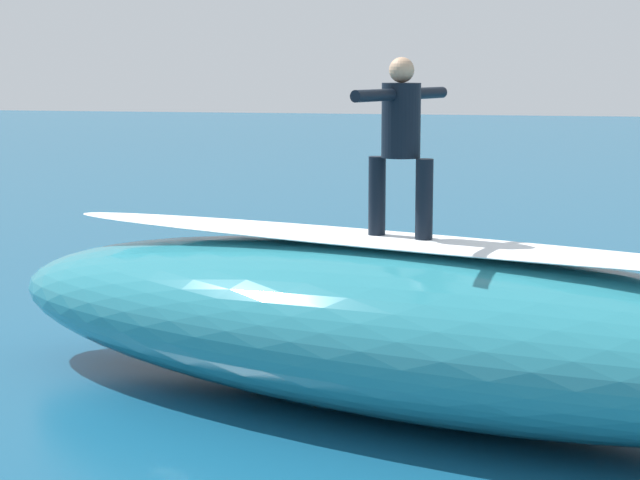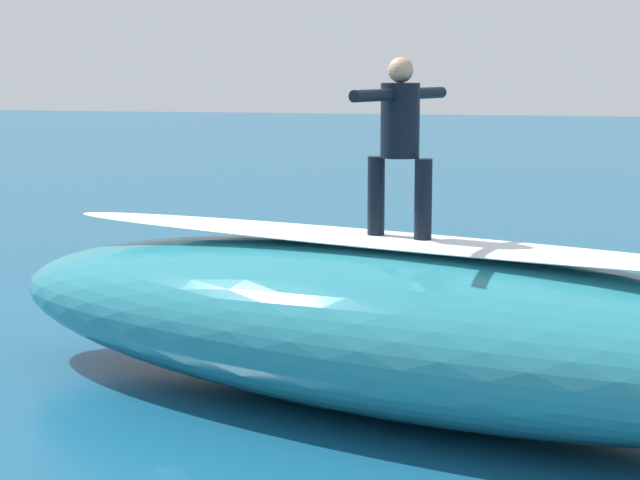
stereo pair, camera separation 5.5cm
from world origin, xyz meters
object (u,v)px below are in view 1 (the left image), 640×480
(surfboard_riding, at_px, (400,242))
(surfboard_paddling, at_px, (264,306))
(surfer_riding, at_px, (401,134))
(surfer_paddling, at_px, (272,294))

(surfboard_riding, distance_m, surfboard_paddling, 5.02)
(surfer_riding, relative_size, surfer_paddling, 0.99)
(surfboard_riding, bearing_deg, surfer_riding, 21.19)
(surfboard_riding, distance_m, surfer_paddling, 4.87)
(surfboard_paddling, bearing_deg, surfboard_riding, 143.00)
(surfboard_riding, height_order, surfer_paddling, surfboard_riding)
(surfboard_riding, distance_m, surfer_riding, 1.02)
(surfer_riding, bearing_deg, surfboard_riding, -158.81)
(surfer_riding, bearing_deg, surfboard_paddling, -37.53)
(surfer_paddling, bearing_deg, surfer_riding, 142.00)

